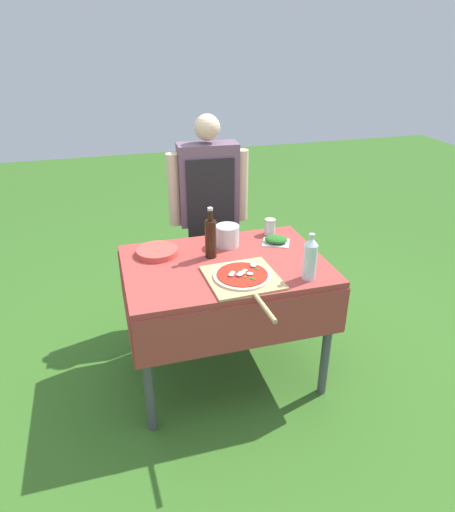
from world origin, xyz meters
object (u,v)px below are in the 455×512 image
oil_bottle (211,238)px  plate_stack (157,252)px  person_cook (209,204)px  pizza_on_peel (243,277)px  water_bottle (310,258)px  prep_table (225,280)px  mixing_tub (227,236)px  sauce_jar (270,228)px  herb_container (276,240)px

oil_bottle → plate_stack: oil_bottle is taller
person_cook → plate_stack: person_cook is taller
pizza_on_peel → water_bottle: size_ratio=2.43×
plate_stack → prep_table: bearing=-30.9°
prep_table → plate_stack: size_ratio=4.64×
water_bottle → mixing_tub: (-0.30, 0.52, -0.06)m
plate_stack → sauce_jar: (0.75, 0.10, 0.03)m
water_bottle → person_cook: bearing=106.3°
prep_table → plate_stack: plate_stack is taller
prep_table → plate_stack: bearing=149.1°
sauce_jar → person_cook: bearing=127.1°
prep_table → pizza_on_peel: pizza_on_peel is taller
sauce_jar → pizza_on_peel: bearing=-123.5°
herb_container → sauce_jar: size_ratio=2.01×
person_cook → plate_stack: 0.68m
prep_table → pizza_on_peel: 0.26m
person_cook → mixing_tub: person_cook is taller
plate_stack → oil_bottle: bearing=-21.7°
oil_bottle → person_cook: bearing=77.3°
person_cook → mixing_tub: bearing=92.9°
mixing_tub → plate_stack: (-0.44, -0.01, -0.05)m
prep_table → person_cook: person_cook is taller
prep_table → sauce_jar: size_ratio=11.31×
pizza_on_peel → herb_container: bearing=46.1°
pizza_on_peel → mixing_tub: size_ratio=4.41×
water_bottle → plate_stack: size_ratio=1.04×
prep_table → oil_bottle: bearing=121.6°
herb_container → plate_stack: 0.74m
prep_table → person_cook: 0.76m
prep_table → herb_container: size_ratio=5.62×
herb_container → water_bottle: bearing=-89.6°
prep_table → mixing_tub: (0.08, 0.22, 0.18)m
oil_bottle → plate_stack: size_ratio=1.22×
oil_bottle → plate_stack: bearing=158.3°
prep_table → water_bottle: (0.38, -0.30, 0.24)m
oil_bottle → water_bottle: oil_bottle is taller
pizza_on_peel → mixing_tub: (0.04, 0.44, 0.05)m
mixing_tub → prep_table: bearing=-109.5°
person_cook → plate_stack: (-0.44, -0.51, -0.08)m
mixing_tub → pizza_on_peel: bearing=-95.0°
water_bottle → prep_table: bearing=141.8°
person_cook → pizza_on_peel: bearing=90.8°
water_bottle → sauce_jar: water_bottle is taller
plate_stack → sauce_jar: size_ratio=2.44×
herb_container → mixing_tub: (-0.30, 0.05, 0.04)m
prep_table → mixing_tub: mixing_tub is taller
prep_table → pizza_on_peel: size_ratio=1.84×
prep_table → sauce_jar: (0.39, 0.31, 0.16)m
plate_stack → sauce_jar: 0.76m
pizza_on_peel → oil_bottle: 0.35m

